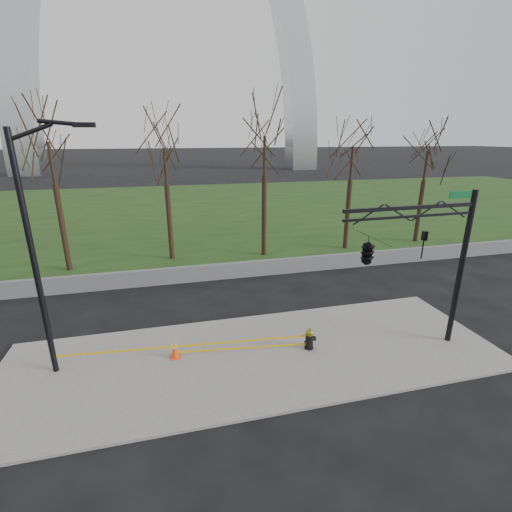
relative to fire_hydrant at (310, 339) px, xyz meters
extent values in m
plane|color=black|center=(-2.01, 0.04, -0.49)|extent=(500.00, 500.00, 0.00)
cube|color=slate|center=(-2.01, 0.04, -0.44)|extent=(18.00, 6.00, 0.10)
cube|color=#1E3915|center=(-2.01, 30.04, -0.46)|extent=(120.00, 40.00, 0.06)
cube|color=#59595B|center=(-2.01, 8.04, -0.04)|extent=(60.00, 0.30, 0.90)
cylinder|color=black|center=(-0.01, 0.00, -0.36)|extent=(0.34, 0.34, 0.06)
cylinder|color=black|center=(-0.01, 0.00, -0.09)|extent=(0.26, 0.26, 0.60)
cylinder|color=black|center=(0.19, 0.05, -0.04)|extent=(0.24, 0.21, 0.16)
cylinder|color=black|center=(-0.16, -0.04, -0.07)|extent=(0.12, 0.12, 0.10)
cylinder|color=olive|center=(-0.01, 0.00, 0.23)|extent=(0.30, 0.30, 0.06)
ellipsoid|color=olive|center=(-0.01, 0.00, 0.29)|extent=(0.28, 0.28, 0.21)
cylinder|color=olive|center=(-0.01, 0.00, 0.41)|extent=(0.06, 0.06, 0.08)
cube|color=#FF3E0D|center=(-4.95, 0.61, -0.37)|extent=(0.38, 0.38, 0.04)
cone|color=#FF3E0D|center=(-4.95, 0.61, -0.04)|extent=(0.26, 0.26, 0.62)
cylinder|color=white|center=(-4.95, 0.61, 0.08)|extent=(0.20, 0.20, 0.09)
cylinder|color=black|center=(-8.95, 0.82, 3.51)|extent=(0.18, 0.18, 8.00)
cylinder|color=black|center=(-8.40, 0.80, 7.36)|extent=(1.27, 0.16, 0.56)
cylinder|color=black|center=(-7.55, 0.78, 7.61)|extent=(1.21, 0.16, 0.22)
cube|color=black|center=(-6.95, 0.76, 7.56)|extent=(0.61, 0.24, 0.14)
cylinder|color=black|center=(5.53, -0.78, 2.51)|extent=(0.20, 0.20, 6.00)
cube|color=black|center=(3.03, -0.83, 5.01)|extent=(5.00, 0.23, 0.12)
cube|color=black|center=(3.03, -0.83, 4.71)|extent=(5.00, 0.19, 0.08)
cube|color=#0C5926|center=(4.93, -0.79, 5.36)|extent=(0.90, 0.06, 0.25)
imported|color=black|center=(3.73, -0.82, 3.66)|extent=(0.17, 0.20, 1.00)
imported|color=black|center=(1.53, -0.86, 3.66)|extent=(0.58, 2.50, 1.00)
cube|color=gold|center=(-4.48, 0.41, 0.16)|extent=(8.94, 0.83, 0.08)
cube|color=gold|center=(-2.48, 0.31, -0.19)|extent=(4.94, 0.62, 0.08)
camera|label=1|loc=(-4.86, -11.11, 7.26)|focal=25.45mm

